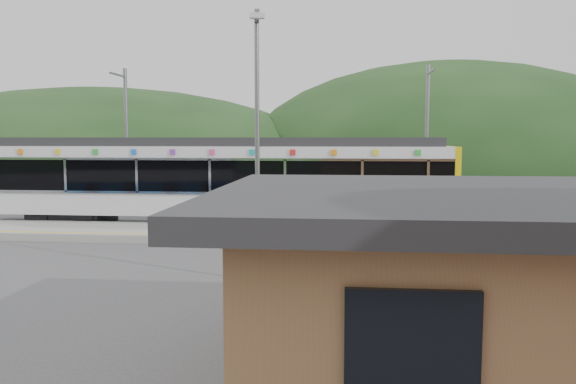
{
  "coord_description": "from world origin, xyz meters",
  "views": [
    {
      "loc": [
        3.27,
        -17.28,
        3.76
      ],
      "look_at": [
        1.46,
        1.0,
        1.97
      ],
      "focal_mm": 35.0,
      "sensor_mm": 36.0,
      "label": 1
    }
  ],
  "objects": [
    {
      "name": "platform",
      "position": [
        0.0,
        3.3,
        0.15
      ],
      "size": [
        26.0,
        3.2,
        0.3
      ],
      "primitive_type": "cube",
      "color": "#9E9E99",
      "rests_on": "ground"
    },
    {
      "name": "catenary_mast_east",
      "position": [
        7.0,
        8.56,
        3.65
      ],
      "size": [
        0.18,
        1.8,
        7.0
      ],
      "color": "slate",
      "rests_on": "ground"
    },
    {
      "name": "yellow_line",
      "position": [
        0.0,
        2.0,
        0.3
      ],
      "size": [
        26.0,
        0.1,
        0.01
      ],
      "primitive_type": "cube",
      "color": "yellow",
      "rests_on": "platform"
    },
    {
      "name": "catenary_mast_west",
      "position": [
        -7.0,
        8.56,
        3.65
      ],
      "size": [
        0.18,
        1.8,
        7.0
      ],
      "color": "slate",
      "rests_on": "ground"
    },
    {
      "name": "station_shelter",
      "position": [
        6.0,
        -9.01,
        1.55
      ],
      "size": [
        9.2,
        6.2,
        3.0
      ],
      "color": "olive",
      "rests_on": "ground"
    },
    {
      "name": "lamp_post",
      "position": [
        1.07,
        -3.13,
        4.03
      ],
      "size": [
        0.37,
        1.2,
        6.79
      ],
      "rotation": [
        0.0,
        0.0,
        0.16
      ],
      "color": "slate",
      "rests_on": "ground"
    },
    {
      "name": "ground",
      "position": [
        0.0,
        0.0,
        0.0
      ],
      "size": [
        120.0,
        120.0,
        0.0
      ],
      "primitive_type": "plane",
      "color": "#4C4C4F",
      "rests_on": "ground"
    },
    {
      "name": "train",
      "position": [
        -2.48,
        6.0,
        2.06
      ],
      "size": [
        20.44,
        3.01,
        3.74
      ],
      "color": "black",
      "rests_on": "ground"
    },
    {
      "name": "hills",
      "position": [
        6.19,
        5.29,
        0.0
      ],
      "size": [
        146.0,
        149.0,
        26.0
      ],
      "color": "#1E3D19",
      "rests_on": "ground"
    }
  ]
}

